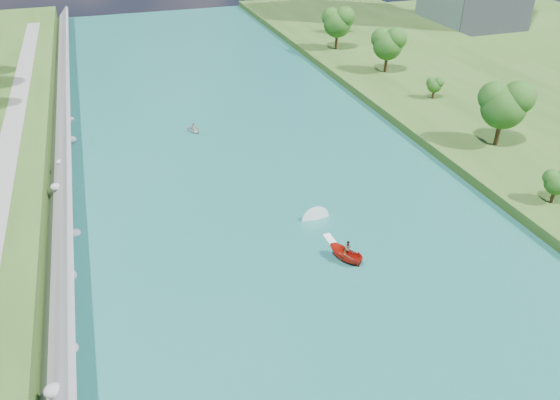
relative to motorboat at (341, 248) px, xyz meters
name	(u,v)px	position (x,y,z in m)	size (l,w,h in m)	color
ground	(336,307)	(-4.03, -7.89, -0.83)	(260.00, 260.00, 0.00)	#2D5119
river_water	(273,206)	(-4.03, 12.11, -0.78)	(55.00, 240.00, 0.10)	#1A6356
riprap_bank	(59,238)	(-29.87, 10.81, 0.96)	(4.17, 236.00, 4.05)	slate
trees_east	(458,83)	(34.23, 29.22, 5.83)	(16.65, 136.63, 11.71)	#184F15
motorboat	(341,248)	(0.00, 0.00, 0.00)	(3.60, 19.06, 2.14)	#B31B0E
raft	(194,130)	(-9.22, 38.70, -0.37)	(3.00, 3.61, 1.48)	#989AA1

